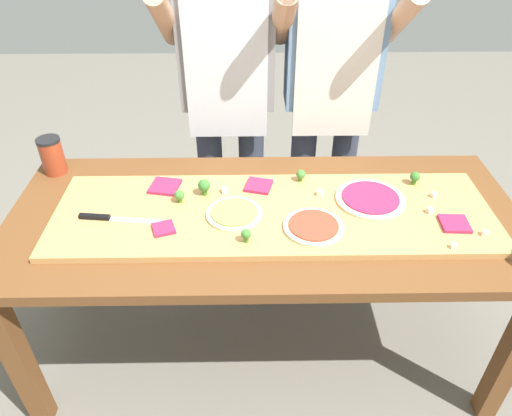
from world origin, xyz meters
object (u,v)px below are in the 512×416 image
pizza_whole_beet_magenta (370,199)px  cheese_crumble_f (320,193)px  pizza_whole_tomato_red (314,226)px  cook_right (331,82)px  cheese_crumble_a (224,190)px  pizza_slice_near_right (455,224)px  prep_table (265,232)px  pizza_slice_far_right (165,186)px  broccoli_floret_front_left (246,234)px  pizza_whole_pesto_green (234,213)px  pizza_slice_near_left (259,186)px  pizza_slice_far_left (164,228)px  broccoli_floret_front_right (301,175)px  cheese_crumble_b (430,210)px  cook_left (228,83)px  broccoli_floret_back_left (179,195)px  cheese_crumble_c (454,246)px  cheese_crumble_e (485,233)px  sauce_jar (52,156)px  broccoli_floret_center_left (415,177)px  chefs_knife (108,218)px  broccoli_floret_back_mid (204,186)px

pizza_whole_beet_magenta → cheese_crumble_f: (-0.18, 0.03, 0.00)m
pizza_whole_tomato_red → cook_right: (0.14, 0.74, 0.22)m
cheese_crumble_a → cook_right: size_ratio=0.01×
pizza_whole_tomato_red → pizza_slice_near_right: bearing=1.1°
prep_table → pizza_slice_far_right: (-0.38, 0.14, 0.12)m
prep_table → pizza_whole_tomato_red: size_ratio=8.99×
broccoli_floret_front_left → cook_right: cook_right is taller
pizza_whole_beet_magenta → pizza_whole_pesto_green: bearing=-170.7°
pizza_slice_near_left → pizza_whole_tomato_red: bearing=-54.2°
pizza_slice_far_left → cheese_crumble_a: (0.20, 0.22, 0.00)m
broccoli_floret_front_right → pizza_whole_beet_magenta: bearing=-28.4°
cheese_crumble_b → cook_left: bearing=138.2°
pizza_whole_tomato_red → prep_table: bearing=144.0°
pizza_slice_far_right → cook_left: 0.58m
prep_table → pizza_slice_near_left: pizza_slice_near_left is taller
broccoli_floret_back_left → cheese_crumble_c: size_ratio=2.91×
cheese_crumble_b → cheese_crumble_c: 0.19m
broccoli_floret_front_right → cheese_crumble_a: broccoli_floret_front_right is taller
cheese_crumble_e → cheese_crumble_f: bearing=155.2°
prep_table → cheese_crumble_b: bearing=-3.6°
pizza_slice_near_right → broccoli_floret_front_left: bearing=-173.9°
pizza_slice_near_right → broccoli_floret_back_left: (-0.96, 0.15, 0.02)m
pizza_whole_tomato_red → broccoli_floret_front_right: 0.29m
pizza_slice_far_left → cheese_crumble_f: cheese_crumble_f is taller
pizza_whole_tomato_red → sauce_jar: 1.09m
pizza_slice_near_left → broccoli_floret_center_left: (0.60, 0.01, 0.03)m
pizza_whole_tomato_red → broccoli_floret_center_left: 0.49m
cheese_crumble_c → chefs_knife: bearing=171.7°
pizza_slice_near_left → chefs_knife: bearing=-159.8°
pizza_slice_near_left → cook_right: (0.33, 0.48, 0.22)m
cheese_crumble_e → pizza_slice_far_left: bearing=177.5°
pizza_whole_beet_magenta → pizza_whole_tomato_red: same height
pizza_whole_pesto_green → cheese_crumble_c: bearing=-14.7°
broccoli_floret_front_right → cook_left: cook_left is taller
broccoli_floret_back_mid → broccoli_floret_front_left: broccoli_floret_back_mid is taller
cheese_crumble_b → pizza_whole_beet_magenta: bearing=157.8°
pizza_whole_beet_magenta → pizza_slice_near_left: pizza_whole_beet_magenta is taller
chefs_knife → pizza_slice_far_left: bearing=-16.6°
cheese_crumble_c → cheese_crumble_f: (-0.40, 0.30, 0.00)m
broccoli_floret_center_left → cheese_crumble_e: (0.15, -0.31, -0.02)m
pizza_whole_tomato_red → pizza_whole_pesto_green: bearing=164.1°
cheese_crumble_c → pizza_slice_far_right: bearing=159.7°
pizza_slice_near_right → pizza_whole_beet_magenta: bearing=149.8°
pizza_whole_tomato_red → cheese_crumble_e: bearing=-4.8°
pizza_slice_near_left → cheese_crumble_b: cheese_crumble_b is taller
prep_table → pizza_whole_pesto_green: (-0.11, -0.04, 0.12)m
pizza_slice_near_left → cook_left: cook_left is taller
pizza_slice_far_right → broccoli_floret_back_mid: size_ratio=1.65×
prep_table → cheese_crumble_e: size_ratio=96.69×
cheese_crumble_b → cheese_crumble_e: 0.19m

